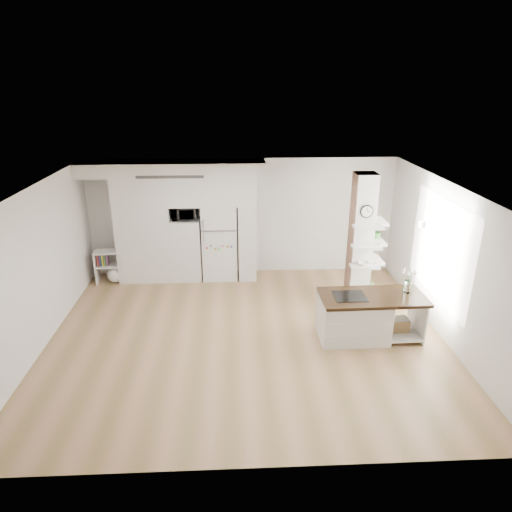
# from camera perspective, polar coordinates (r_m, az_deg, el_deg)

# --- Properties ---
(floor) EXTENTS (7.00, 6.00, 0.01)m
(floor) POSITION_cam_1_polar(r_m,az_deg,el_deg) (8.36, -1.21, -9.96)
(floor) COLOR tan
(floor) RESTS_ON ground
(room) EXTENTS (7.04, 6.04, 2.72)m
(room) POSITION_cam_1_polar(r_m,az_deg,el_deg) (7.57, -1.32, 2.14)
(room) COLOR white
(room) RESTS_ON ground
(cabinet_wall) EXTENTS (4.00, 0.71, 2.70)m
(cabinet_wall) POSITION_cam_1_polar(r_m,az_deg,el_deg) (10.29, -9.83, 5.02)
(cabinet_wall) COLOR silver
(cabinet_wall) RESTS_ON floor
(refrigerator) EXTENTS (0.78, 0.69, 1.75)m
(refrigerator) POSITION_cam_1_polar(r_m,az_deg,el_deg) (10.43, -4.56, 1.84)
(refrigerator) COLOR white
(refrigerator) RESTS_ON floor
(column) EXTENTS (0.69, 0.90, 2.70)m
(column) POSITION_cam_1_polar(r_m,az_deg,el_deg) (9.16, 13.56, 1.66)
(column) COLOR silver
(column) RESTS_ON floor
(window) EXTENTS (0.00, 2.40, 2.40)m
(window) POSITION_cam_1_polar(r_m,az_deg,el_deg) (8.77, 22.03, 0.79)
(window) COLOR white
(window) RESTS_ON room
(pendant_light) EXTENTS (0.12, 0.12, 0.10)m
(pendant_light) POSITION_cam_1_polar(r_m,az_deg,el_deg) (7.85, 11.18, 4.48)
(pendant_light) COLOR white
(pendant_light) RESTS_ON room
(kitchen_island) EXTENTS (1.84, 0.90, 1.39)m
(kitchen_island) POSITION_cam_1_polar(r_m,az_deg,el_deg) (8.32, 12.85, -7.28)
(kitchen_island) COLOR silver
(kitchen_island) RESTS_ON floor
(bookshelf) EXTENTS (0.66, 0.41, 0.76)m
(bookshelf) POSITION_cam_1_polar(r_m,az_deg,el_deg) (10.81, -17.56, -1.51)
(bookshelf) COLOR silver
(bookshelf) RESTS_ON floor
(floor_plant_a) EXTENTS (0.30, 0.25, 0.49)m
(floor_plant_a) POSITION_cam_1_polar(r_m,az_deg,el_deg) (9.72, 11.98, -4.11)
(floor_plant_a) COLOR #337D32
(floor_plant_a) RESTS_ON floor
(floor_plant_b) EXTENTS (0.36, 0.36, 0.53)m
(floor_plant_b) POSITION_cam_1_polar(r_m,az_deg,el_deg) (9.53, 13.59, -4.64)
(floor_plant_b) COLOR #337D32
(floor_plant_b) RESTS_ON floor
(microwave) EXTENTS (0.54, 0.37, 0.30)m
(microwave) POSITION_cam_1_polar(r_m,az_deg,el_deg) (10.21, -8.91, 5.32)
(microwave) COLOR #2D2D2D
(microwave) RESTS_ON cabinet_wall
(shelf_plant) EXTENTS (0.27, 0.23, 0.30)m
(shelf_plant) POSITION_cam_1_polar(r_m,az_deg,el_deg) (9.33, 14.86, 3.03)
(shelf_plant) COLOR #337D32
(shelf_plant) RESTS_ON column
(decor_bowl) EXTENTS (0.22, 0.22, 0.05)m
(decor_bowl) POSITION_cam_1_polar(r_m,az_deg,el_deg) (9.05, 13.28, -0.92)
(decor_bowl) COLOR white
(decor_bowl) RESTS_ON column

